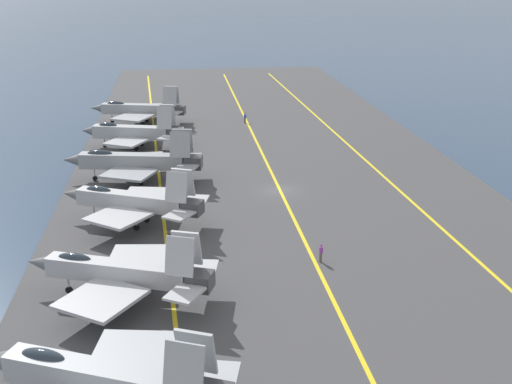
{
  "coord_description": "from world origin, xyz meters",
  "views": [
    {
      "loc": [
        -71.19,
        11.71,
        25.54
      ],
      "look_at": [
        -7.33,
        3.79,
        2.9
      ],
      "focal_mm": 45.0,
      "sensor_mm": 36.0,
      "label": 1
    }
  ],
  "objects_px": {
    "parked_jet_second": "(122,272)",
    "parked_jet_fifth": "(133,132)",
    "parked_jet_third": "(134,201)",
    "parked_jet_nearest": "(105,380)",
    "crew_purple_vest": "(321,252)",
    "parked_jet_sixth": "(140,109)",
    "crew_blue_vest": "(245,117)",
    "parked_jet_fourth": "(135,161)"
  },
  "relations": [
    {
      "from": "parked_jet_second",
      "to": "parked_jet_fifth",
      "type": "distance_m",
      "value": 46.01
    },
    {
      "from": "parked_jet_second",
      "to": "parked_jet_third",
      "type": "relative_size",
      "value": 1.01
    },
    {
      "from": "parked_jet_nearest",
      "to": "crew_purple_vest",
      "type": "bearing_deg",
      "value": -42.13
    },
    {
      "from": "parked_jet_third",
      "to": "parked_jet_fifth",
      "type": "xyz_separation_m",
      "value": [
        30.24,
        1.78,
        -0.26
      ]
    },
    {
      "from": "parked_jet_sixth",
      "to": "crew_purple_vest",
      "type": "relative_size",
      "value": 9.28
    },
    {
      "from": "parked_jet_nearest",
      "to": "parked_jet_second",
      "type": "distance_m",
      "value": 13.98
    },
    {
      "from": "parked_jet_second",
      "to": "crew_purple_vest",
      "type": "relative_size",
      "value": 8.95
    },
    {
      "from": "crew_blue_vest",
      "to": "parked_jet_fifth",
      "type": "bearing_deg",
      "value": 127.93
    },
    {
      "from": "parked_jet_third",
      "to": "crew_purple_vest",
      "type": "bearing_deg",
      "value": -122.38
    },
    {
      "from": "parked_jet_nearest",
      "to": "parked_jet_fifth",
      "type": "bearing_deg",
      "value": 1.65
    },
    {
      "from": "parked_jet_third",
      "to": "parked_jet_fifth",
      "type": "distance_m",
      "value": 30.29
    },
    {
      "from": "parked_jet_third",
      "to": "parked_jet_fourth",
      "type": "height_order",
      "value": "parked_jet_fourth"
    },
    {
      "from": "parked_jet_third",
      "to": "parked_jet_fourth",
      "type": "xyz_separation_m",
      "value": [
        14.52,
        0.67,
        -0.03
      ]
    },
    {
      "from": "parked_jet_fifth",
      "to": "crew_blue_vest",
      "type": "height_order",
      "value": "parked_jet_fifth"
    },
    {
      "from": "parked_jet_fourth",
      "to": "parked_jet_sixth",
      "type": "height_order",
      "value": "parked_jet_fourth"
    },
    {
      "from": "crew_blue_vest",
      "to": "parked_jet_second",
      "type": "bearing_deg",
      "value": 164.87
    },
    {
      "from": "crew_purple_vest",
      "to": "parked_jet_sixth",
      "type": "bearing_deg",
      "value": 18.14
    },
    {
      "from": "parked_jet_second",
      "to": "parked_jet_third",
      "type": "height_order",
      "value": "parked_jet_third"
    },
    {
      "from": "parked_jet_second",
      "to": "crew_blue_vest",
      "type": "bearing_deg",
      "value": -15.13
    },
    {
      "from": "parked_jet_nearest",
      "to": "parked_jet_sixth",
      "type": "relative_size",
      "value": 0.99
    },
    {
      "from": "parked_jet_third",
      "to": "crew_blue_vest",
      "type": "relative_size",
      "value": 8.79
    },
    {
      "from": "parked_jet_sixth",
      "to": "crew_blue_vest",
      "type": "relative_size",
      "value": 9.25
    },
    {
      "from": "parked_jet_nearest",
      "to": "crew_purple_vest",
      "type": "distance_m",
      "value": 25.54
    },
    {
      "from": "parked_jet_nearest",
      "to": "parked_jet_sixth",
      "type": "height_order",
      "value": "parked_jet_sixth"
    },
    {
      "from": "parked_jet_fifth",
      "to": "parked_jet_third",
      "type": "bearing_deg",
      "value": -176.63
    },
    {
      "from": "parked_jet_nearest",
      "to": "parked_jet_sixth",
      "type": "xyz_separation_m",
      "value": [
        75.6,
        1.48,
        0.07
      ]
    },
    {
      "from": "parked_jet_third",
      "to": "crew_purple_vest",
      "type": "relative_size",
      "value": 8.82
    },
    {
      "from": "parked_jet_nearest",
      "to": "parked_jet_sixth",
      "type": "distance_m",
      "value": 75.62
    },
    {
      "from": "crew_purple_vest",
      "to": "parked_jet_fifth",
      "type": "bearing_deg",
      "value": 24.64
    },
    {
      "from": "parked_jet_second",
      "to": "crew_blue_vest",
      "type": "distance_m",
      "value": 62.11
    },
    {
      "from": "parked_jet_second",
      "to": "parked_jet_fourth",
      "type": "height_order",
      "value": "parked_jet_fourth"
    },
    {
      "from": "parked_jet_nearest",
      "to": "parked_jet_fifth",
      "type": "relative_size",
      "value": 1.06
    },
    {
      "from": "parked_jet_fifth",
      "to": "parked_jet_sixth",
      "type": "bearing_deg",
      "value": -0.93
    },
    {
      "from": "parked_jet_second",
      "to": "crew_blue_vest",
      "type": "height_order",
      "value": "parked_jet_second"
    },
    {
      "from": "parked_jet_fifth",
      "to": "crew_purple_vest",
      "type": "relative_size",
      "value": 8.59
    },
    {
      "from": "parked_jet_fifth",
      "to": "crew_purple_vest",
      "type": "bearing_deg",
      "value": -155.36
    },
    {
      "from": "parked_jet_fourth",
      "to": "parked_jet_nearest",
      "type": "bearing_deg",
      "value": -179.2
    },
    {
      "from": "parked_jet_second",
      "to": "crew_purple_vest",
      "type": "height_order",
      "value": "parked_jet_second"
    },
    {
      "from": "parked_jet_third",
      "to": "parked_jet_sixth",
      "type": "xyz_separation_m",
      "value": [
        45.88,
        1.53,
        -0.18
      ]
    },
    {
      "from": "parked_jet_fifth",
      "to": "parked_jet_nearest",
      "type": "bearing_deg",
      "value": -178.35
    },
    {
      "from": "parked_jet_nearest",
      "to": "crew_blue_vest",
      "type": "xyz_separation_m",
      "value": [
        73.92,
        -16.18,
        -1.46
      ]
    },
    {
      "from": "parked_jet_nearest",
      "to": "parked_jet_fifth",
      "type": "distance_m",
      "value": 59.98
    }
  ]
}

